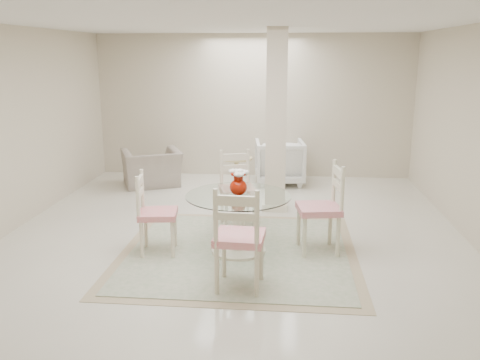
# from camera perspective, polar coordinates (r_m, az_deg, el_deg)

# --- Properties ---
(ground) EXTENTS (7.00, 7.00, 0.00)m
(ground) POSITION_cam_1_polar(r_m,az_deg,el_deg) (6.68, -0.72, -6.40)
(ground) COLOR silver
(ground) RESTS_ON ground
(room_shell) EXTENTS (6.02, 7.02, 2.71)m
(room_shell) POSITION_cam_1_polar(r_m,az_deg,el_deg) (6.27, -0.77, 9.68)
(room_shell) COLOR beige
(room_shell) RESTS_ON ground
(column) EXTENTS (0.30, 0.30, 2.70)m
(column) POSITION_cam_1_polar(r_m,az_deg,el_deg) (7.59, 4.10, 6.56)
(column) COLOR beige
(column) RESTS_ON ground
(area_rug) EXTENTS (2.82, 2.82, 0.02)m
(area_rug) POSITION_cam_1_polar(r_m,az_deg,el_deg) (6.18, -0.18, -8.05)
(area_rug) COLOR tan
(area_rug) RESTS_ON ground
(dining_table) EXTENTS (1.24, 1.24, 0.72)m
(dining_table) POSITION_cam_1_polar(r_m,az_deg,el_deg) (6.05, -0.18, -4.92)
(dining_table) COLOR beige
(dining_table) RESTS_ON ground
(red_vase) EXTENTS (0.24, 0.22, 0.31)m
(red_vase) POSITION_cam_1_polar(r_m,az_deg,el_deg) (5.91, -0.17, -0.27)
(red_vase) COLOR #A01504
(red_vase) RESTS_ON dining_table
(dining_chair_east) EXTENTS (0.55, 0.55, 1.21)m
(dining_chair_east) POSITION_cam_1_polar(r_m,az_deg,el_deg) (6.08, 9.57, -2.38)
(dining_chair_east) COLOR beige
(dining_chair_east) RESTS_ON ground
(dining_chair_north) EXTENTS (0.57, 0.57, 1.15)m
(dining_chair_north) POSITION_cam_1_polar(r_m,az_deg,el_deg) (6.97, -0.40, -0.32)
(dining_chair_north) COLOR beige
(dining_chair_north) RESTS_ON ground
(dining_chair_west) EXTENTS (0.49, 0.49, 1.09)m
(dining_chair_west) POSITION_cam_1_polar(r_m,az_deg,el_deg) (6.06, -9.89, -3.03)
(dining_chair_west) COLOR #F5E7C9
(dining_chair_west) RESTS_ON ground
(dining_chair_south) EXTENTS (0.51, 0.51, 1.21)m
(dining_chair_south) POSITION_cam_1_polar(r_m,az_deg,el_deg) (4.99, -0.18, -5.79)
(dining_chair_south) COLOR beige
(dining_chair_south) RESTS_ON ground
(recliner_taupe) EXTENTS (1.27, 1.20, 0.65)m
(recliner_taupe) POSITION_cam_1_polar(r_m,az_deg,el_deg) (9.29, -9.88, 1.34)
(recliner_taupe) COLOR gray
(recliner_taupe) RESTS_ON ground
(armchair_white) EXTENTS (0.95, 0.97, 0.81)m
(armchair_white) POSITION_cam_1_polar(r_m,az_deg,el_deg) (9.32, 4.46, 2.05)
(armchair_white) COLOR white
(armchair_white) RESTS_ON ground
(side_table) EXTENTS (0.56, 0.56, 0.58)m
(side_table) POSITION_cam_1_polar(r_m,az_deg,el_deg) (8.89, -0.40, 0.60)
(side_table) COLOR tan
(side_table) RESTS_ON ground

